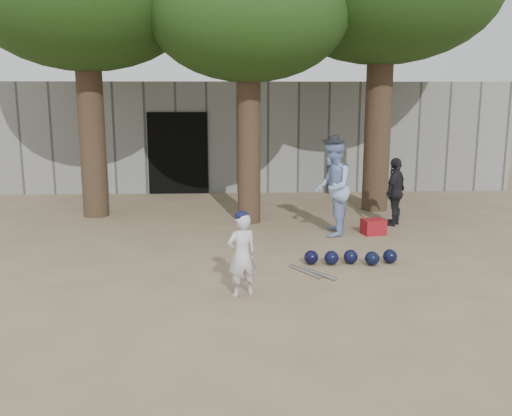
{
  "coord_description": "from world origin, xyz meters",
  "views": [
    {
      "loc": [
        0.2,
        -7.65,
        2.7
      ],
      "look_at": [
        0.6,
        1.0,
        0.95
      ],
      "focal_mm": 40.0,
      "sensor_mm": 36.0,
      "label": 1
    }
  ],
  "objects_px": {
    "boy_player": "(242,255)",
    "spectator_blue": "(332,188)",
    "spectator_dark": "(395,192)",
    "red_bag": "(373,227)"
  },
  "relations": [
    {
      "from": "spectator_dark",
      "to": "red_bag",
      "type": "height_order",
      "value": "spectator_dark"
    },
    {
      "from": "boy_player",
      "to": "red_bag",
      "type": "relative_size",
      "value": 2.72
    },
    {
      "from": "spectator_blue",
      "to": "red_bag",
      "type": "height_order",
      "value": "spectator_blue"
    },
    {
      "from": "boy_player",
      "to": "spectator_dark",
      "type": "relative_size",
      "value": 0.81
    },
    {
      "from": "spectator_blue",
      "to": "spectator_dark",
      "type": "xyz_separation_m",
      "value": [
        1.45,
        0.79,
        -0.22
      ]
    },
    {
      "from": "boy_player",
      "to": "spectator_blue",
      "type": "xyz_separation_m",
      "value": [
        1.8,
        3.3,
        0.35
      ]
    },
    {
      "from": "spectator_blue",
      "to": "spectator_dark",
      "type": "height_order",
      "value": "spectator_blue"
    },
    {
      "from": "boy_player",
      "to": "spectator_dark",
      "type": "bearing_deg",
      "value": -150.33
    },
    {
      "from": "boy_player",
      "to": "red_bag",
      "type": "distance_m",
      "value": 4.24
    },
    {
      "from": "spectator_dark",
      "to": "red_bag",
      "type": "relative_size",
      "value": 3.35
    }
  ]
}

